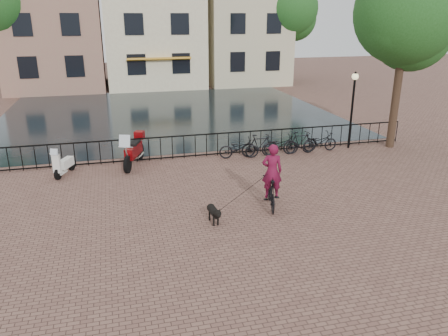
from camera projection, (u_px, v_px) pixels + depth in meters
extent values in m
plane|color=brown|center=(252.00, 245.00, 11.80)|extent=(100.00, 100.00, 0.00)
plane|color=black|center=(168.00, 113.00, 27.59)|extent=(20.00, 20.00, 0.00)
cube|color=black|center=(195.00, 135.00, 18.77)|extent=(20.00, 0.05, 0.05)
cube|color=black|center=(195.00, 155.00, 19.07)|extent=(20.00, 0.05, 0.05)
cube|color=#996559|center=(52.00, 13.00, 35.43)|extent=(7.50, 9.00, 12.00)
cube|color=beige|center=(151.00, 19.00, 37.48)|extent=(8.00, 9.00, 11.00)
cube|color=orange|center=(159.00, 59.00, 34.15)|extent=(5.00, 0.60, 0.15)
cube|color=beige|center=(241.00, 10.00, 39.11)|extent=(7.00, 9.00, 12.50)
cylinder|color=black|center=(3.00, 53.00, 32.81)|extent=(0.36, 0.36, 6.30)
cylinder|color=black|center=(397.00, 87.00, 19.70)|extent=(0.36, 0.36, 5.60)
sphere|color=#1D4E1A|center=(407.00, 12.00, 18.63)|extent=(4.48, 4.48, 4.48)
cylinder|color=black|center=(288.00, 50.00, 38.29)|extent=(0.36, 0.36, 5.95)
sphere|color=#1D4E1A|center=(290.00, 8.00, 37.15)|extent=(4.76, 4.76, 4.76)
cylinder|color=black|center=(351.00, 114.00, 19.90)|extent=(0.10, 0.10, 3.20)
sphere|color=beige|center=(355.00, 77.00, 19.33)|extent=(0.30, 0.30, 0.30)
imported|color=black|center=(271.00, 191.00, 13.98)|extent=(0.93, 1.88, 1.09)
imported|color=maroon|center=(272.00, 166.00, 13.69)|extent=(0.88, 0.68, 2.13)
imported|color=black|center=(239.00, 148.00, 18.83)|extent=(1.78, 0.83, 0.90)
imported|color=black|center=(260.00, 145.00, 19.03)|extent=(1.67, 0.47, 1.00)
imported|color=black|center=(280.00, 145.00, 19.27)|extent=(1.72, 0.60, 0.90)
imported|color=black|center=(300.00, 142.00, 19.48)|extent=(1.70, 0.60, 1.00)
imported|color=black|center=(319.00, 142.00, 19.72)|extent=(1.75, 0.72, 0.90)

